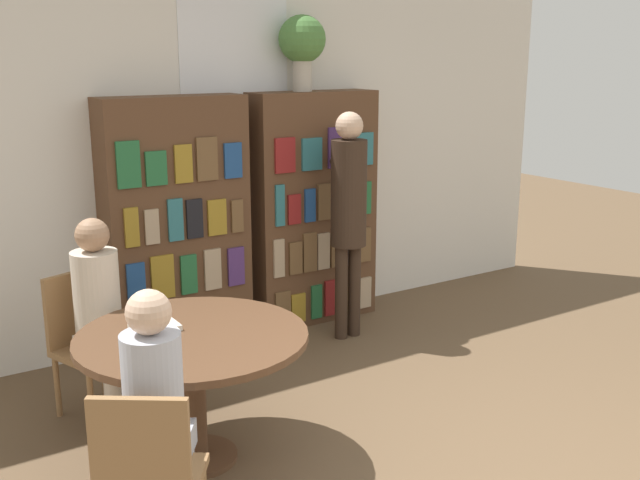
{
  "coord_description": "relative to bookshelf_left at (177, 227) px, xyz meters",
  "views": [
    {
      "loc": [
        -2.61,
        -2.0,
        2.18
      ],
      "look_at": [
        -0.17,
        1.76,
        1.05
      ],
      "focal_mm": 42.0,
      "sensor_mm": 36.0,
      "label": 1
    }
  ],
  "objects": [
    {
      "name": "flower_vase",
      "position": [
        1.09,
        0.0,
        1.31
      ],
      "size": [
        0.37,
        0.37,
        0.58
      ],
      "color": "#B7AD9E",
      "rests_on": "bookshelf_right"
    },
    {
      "name": "seated_reader_left",
      "position": [
        -0.83,
        -0.83,
        -0.22
      ],
      "size": [
        0.36,
        0.41,
        1.25
      ],
      "rotation": [
        0.0,
        0.0,
        -2.81
      ],
      "color": "beige",
      "rests_on": "ground_plane"
    },
    {
      "name": "wall_back",
      "position": [
        0.59,
        0.19,
        0.57
      ],
      "size": [
        6.4,
        0.07,
        3.0
      ],
      "color": "silver",
      "rests_on": "ground_plane"
    },
    {
      "name": "seated_reader_right",
      "position": [
        -1.01,
        -2.2,
        -0.23
      ],
      "size": [
        0.39,
        0.41,
        1.24
      ],
      "rotation": [
        0.0,
        0.0,
        -0.61
      ],
      "color": "#B2B7C6",
      "rests_on": "ground_plane"
    },
    {
      "name": "librarian_standing",
      "position": [
        1.18,
        -0.5,
        0.13
      ],
      "size": [
        0.27,
        0.54,
        1.76
      ],
      "color": "#332319",
      "rests_on": "ground_plane"
    },
    {
      "name": "reading_table",
      "position": [
        -0.57,
        -1.56,
        -0.32
      ],
      "size": [
        1.23,
        1.23,
        0.74
      ],
      "color": "brown",
      "rests_on": "ground_plane"
    },
    {
      "name": "open_book_on_table",
      "position": [
        -0.71,
        -1.41,
        -0.19
      ],
      "size": [
        0.24,
        0.18,
        0.03
      ],
      "color": "silver",
      "rests_on": "reading_table"
    },
    {
      "name": "chair_near_camera",
      "position": [
        -1.11,
        -2.35,
        -0.45
      ],
      "size": [
        0.56,
        0.56,
        0.88
      ],
      "rotation": [
        0.0,
        0.0,
        -0.61
      ],
      "color": "olive",
      "rests_on": "ground_plane"
    },
    {
      "name": "chair_left_side",
      "position": [
        -0.88,
        -0.66,
        -0.45
      ],
      "size": [
        0.51,
        0.51,
        0.88
      ],
      "rotation": [
        0.0,
        0.0,
        -2.81
      ],
      "color": "olive",
      "rests_on": "ground_plane"
    },
    {
      "name": "bookshelf_left",
      "position": [
        0.0,
        0.0,
        0.0
      ],
      "size": [
        1.06,
        0.34,
        1.88
      ],
      "color": "brown",
      "rests_on": "ground_plane"
    },
    {
      "name": "bookshelf_right",
      "position": [
        1.18,
        -0.0,
        0.0
      ],
      "size": [
        1.06,
        0.34,
        1.88
      ],
      "color": "brown",
      "rests_on": "ground_plane"
    }
  ]
}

